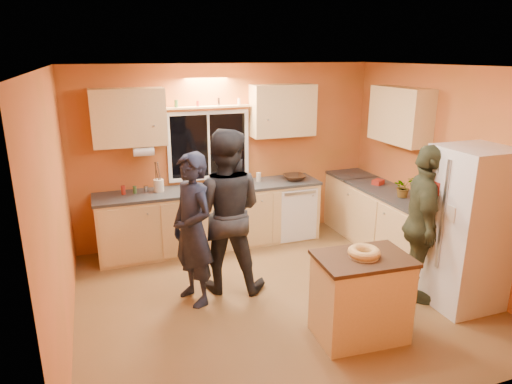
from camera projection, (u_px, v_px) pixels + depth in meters
name	position (u px, v px, depth m)	size (l,w,h in m)	color
ground	(279.00, 297.00, 5.34)	(4.50, 4.50, 0.00)	brown
room_shell	(277.00, 154.00, 5.28)	(4.54, 4.04, 2.61)	#D96737
back_counter	(236.00, 214.00, 6.74)	(4.23, 0.62, 0.90)	tan
right_counter	(396.00, 226.00, 6.29)	(0.62, 1.84, 0.90)	tan
refrigerator	(468.00, 228.00, 4.97)	(0.72, 0.70, 1.80)	silver
island	(361.00, 296.00, 4.48)	(0.94, 0.67, 0.87)	tan
bundt_pastry	(364.00, 252.00, 4.34)	(0.31, 0.31, 0.09)	tan
person_left	(193.00, 230.00, 5.02)	(0.63, 0.42, 1.73)	black
person_center	(225.00, 212.00, 5.29)	(0.94, 0.73, 1.94)	black
person_right	(423.00, 225.00, 5.08)	(1.06, 0.44, 1.80)	#2D3522
mixing_bowl	(294.00, 177.00, 6.86)	(0.33, 0.33, 0.08)	#312010
utensil_crock	(159.00, 186.00, 6.28)	(0.14, 0.14, 0.17)	beige
potted_plant	(403.00, 187.00, 6.02)	(0.25, 0.22, 0.28)	gray
red_box	(378.00, 182.00, 6.63)	(0.16, 0.12, 0.07)	maroon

